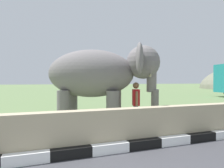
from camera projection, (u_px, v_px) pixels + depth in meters
name	position (u px, v px, depth m)	size (l,w,h in m)	color
striped_curb	(50.00, 156.00, 4.19)	(16.20, 0.20, 0.24)	white
barrier_parapet	(142.00, 126.00, 5.27)	(28.00, 0.36, 1.00)	tan
elephant	(101.00, 75.00, 7.10)	(4.00, 3.33, 2.94)	slate
person_handler	(136.00, 102.00, 7.21)	(0.36, 0.63, 1.66)	navy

